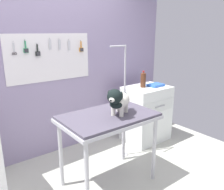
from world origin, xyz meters
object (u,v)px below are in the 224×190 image
Objects in this scene: dog at (118,100)px; cabinet_right at (146,114)px; soda_bottle at (143,80)px; grooming_table at (108,122)px; grooming_arm at (124,107)px.

dog is 1.36m from cabinet_right.
cabinet_right is (1.07, 0.61, -0.57)m from dog.
cabinet_right is 0.56m from soda_bottle.
dog reaches higher than grooming_table.
soda_bottle is at bearing 27.29° from grooming_table.
dog reaches higher than soda_bottle.
cabinet_right is at bearing -20.20° from soda_bottle.
dog is at bearing -45.29° from grooming_table.
grooming_arm is (0.53, 0.35, -0.04)m from grooming_table.
dog is 1.19m from soda_bottle.
dog is (-0.45, -0.43, 0.29)m from grooming_arm.
grooming_table is at bearing -152.71° from soda_bottle.
grooming_arm reaches higher than cabinet_right.
cabinet_right is at bearing 15.95° from grooming_arm.
grooming_table is 0.27m from dog.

